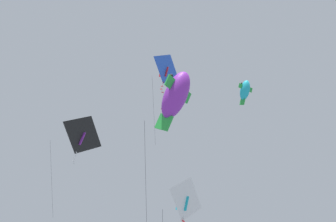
{
  "coord_description": "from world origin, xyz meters",
  "views": [
    {
      "loc": [
        -9.87,
        23.08,
        19.77
      ],
      "look_at": [
        -1.41,
        -1.64,
        33.52
      ],
      "focal_mm": 51.41,
      "sensor_mm": 36.0,
      "label": 1
    }
  ],
  "objects_px": {
    "kite_fish_near_left": "(245,90)",
    "kite_delta_far_centre": "(185,201)",
    "kite_delta_low_drifter": "(82,135)",
    "kite_fish_near_right": "(176,95)",
    "kite_delta_upper_right": "(166,70)"
  },
  "relations": [
    {
      "from": "kite_fish_near_left",
      "to": "kite_delta_far_centre",
      "type": "bearing_deg",
      "value": -149.42
    },
    {
      "from": "kite_delta_low_drifter",
      "to": "kite_fish_near_right",
      "type": "height_order",
      "value": "kite_delta_low_drifter"
    },
    {
      "from": "kite_delta_far_centre",
      "to": "kite_fish_near_left",
      "type": "xyz_separation_m",
      "value": [
        -1.0,
        -12.17,
        11.69
      ]
    },
    {
      "from": "kite_fish_near_right",
      "to": "kite_delta_upper_right",
      "type": "relative_size",
      "value": 1.07
    },
    {
      "from": "kite_delta_far_centre",
      "to": "kite_fish_near_right",
      "type": "bearing_deg",
      "value": -162.09
    },
    {
      "from": "kite_delta_low_drifter",
      "to": "kite_fish_near_left",
      "type": "height_order",
      "value": "kite_fish_near_left"
    },
    {
      "from": "kite_delta_upper_right",
      "to": "kite_fish_near_left",
      "type": "distance_m",
      "value": 6.5
    },
    {
      "from": "kite_fish_near_right",
      "to": "kite_delta_upper_right",
      "type": "distance_m",
      "value": 18.01
    },
    {
      "from": "kite_delta_low_drifter",
      "to": "kite_fish_near_right",
      "type": "xyz_separation_m",
      "value": [
        -11.79,
        13.24,
        -5.8
      ]
    },
    {
      "from": "kite_delta_far_centre",
      "to": "kite_fish_near_left",
      "type": "distance_m",
      "value": 16.9
    },
    {
      "from": "kite_delta_far_centre",
      "to": "kite_delta_low_drifter",
      "type": "bearing_deg",
      "value": 55.63
    },
    {
      "from": "kite_fish_near_right",
      "to": "kite_fish_near_left",
      "type": "relative_size",
      "value": 3.84
    },
    {
      "from": "kite_delta_low_drifter",
      "to": "kite_delta_far_centre",
      "type": "xyz_separation_m",
      "value": [
        -11.52,
        11.27,
        -9.6
      ]
    },
    {
      "from": "kite_fish_near_right",
      "to": "kite_delta_upper_right",
      "type": "xyz_separation_m",
      "value": [
        5.17,
        -13.62,
        10.58
      ]
    },
    {
      "from": "kite_delta_low_drifter",
      "to": "kite_fish_near_left",
      "type": "xyz_separation_m",
      "value": [
        -12.52,
        -0.9,
        2.09
      ]
    }
  ]
}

